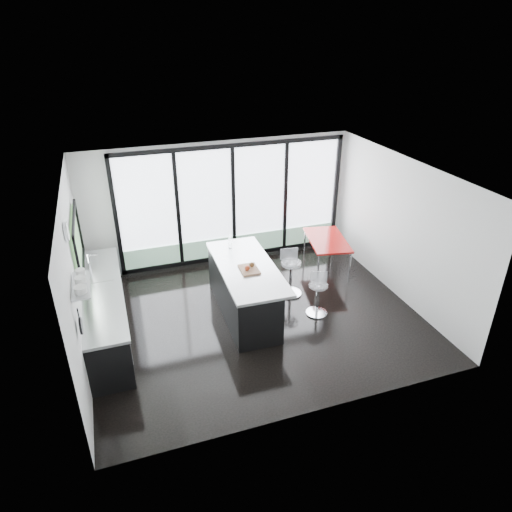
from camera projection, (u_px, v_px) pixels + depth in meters
name	position (u px, v px, depth m)	size (l,w,h in m)	color
floor	(256.00, 317.00, 8.69)	(6.00, 5.00, 0.00)	black
ceiling	(256.00, 175.00, 7.40)	(6.00, 5.00, 0.00)	white
wall_back	(232.00, 208.00, 10.25)	(6.00, 0.09, 2.80)	silver
wall_front	(318.00, 333.00, 5.94)	(6.00, 0.00, 2.80)	silver
wall_left	(76.00, 262.00, 7.34)	(0.26, 5.00, 2.80)	silver
wall_right	(401.00, 229.00, 8.91)	(0.00, 5.00, 2.80)	silver
counter_cabinets	(106.00, 311.00, 8.04)	(0.69, 3.24, 1.36)	black
island	(243.00, 289.00, 8.62)	(1.10, 2.47, 1.29)	black
bar_stool_near	(318.00, 299.00, 8.65)	(0.41, 0.41, 0.65)	silver
bar_stool_far	(291.00, 278.00, 9.26)	(0.47, 0.47, 0.75)	silver
red_table	(326.00, 254.00, 10.22)	(0.79, 1.38, 0.74)	#A31714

